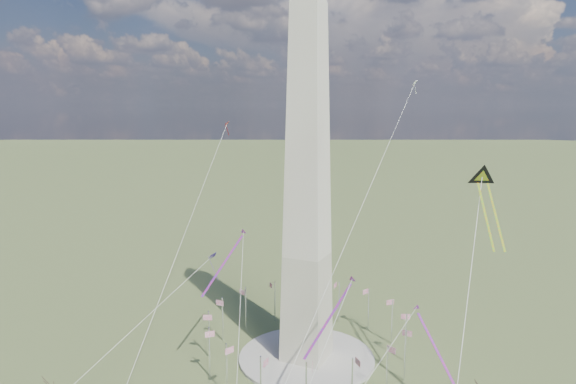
% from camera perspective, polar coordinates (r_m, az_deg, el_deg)
% --- Properties ---
extents(ground, '(2000.00, 2000.00, 0.00)m').
position_cam_1_polar(ground, '(143.72, 2.07, -18.04)').
color(ground, '#425128').
rests_on(ground, ground).
extents(plaza, '(36.00, 36.00, 0.80)m').
position_cam_1_polar(plaza, '(143.53, 2.07, -17.90)').
color(plaza, '#A4A096').
rests_on(plaza, ground).
extents(washington_monument, '(15.56, 15.56, 100.00)m').
position_cam_1_polar(washington_monument, '(128.66, 2.19, 1.23)').
color(washington_monument, beige).
rests_on(washington_monument, plaza).
extents(flagpole_ring, '(54.40, 54.40, 13.00)m').
position_cam_1_polar(flagpole_ring, '(140.49, 2.08, -15.41)').
color(flagpole_ring, white).
rests_on(flagpole_ring, ground).
extents(kite_delta_black, '(10.10, 19.05, 15.54)m').
position_cam_1_polar(kite_delta_black, '(121.76, 20.86, 1.09)').
color(kite_delta_black, black).
rests_on(kite_delta_black, ground).
extents(kite_diamond_purple, '(2.10, 3.04, 8.95)m').
position_cam_1_polar(kite_diamond_purple, '(154.18, -8.35, -7.36)').
color(kite_diamond_purple, navy).
rests_on(kite_diamond_purple, ground).
extents(kite_streamer_left, '(5.46, 18.28, 12.73)m').
position_cam_1_polar(kite_streamer_left, '(113.81, 5.32, -12.66)').
color(kite_streamer_left, red).
rests_on(kite_streamer_left, ground).
extents(kite_streamer_mid, '(2.44, 18.63, 12.78)m').
position_cam_1_polar(kite_streamer_mid, '(131.91, -6.56, -6.94)').
color(kite_streamer_mid, red).
rests_on(kite_streamer_mid, ground).
extents(kite_streamer_right, '(16.17, 18.31, 15.85)m').
position_cam_1_polar(kite_streamer_right, '(124.78, 15.86, -15.80)').
color(kite_streamer_right, red).
rests_on(kite_streamer_right, ground).
extents(kite_small_red, '(1.36, 2.05, 5.04)m').
position_cam_1_polar(kite_small_red, '(179.66, -6.78, 7.41)').
color(kite_small_red, red).
rests_on(kite_small_red, ground).
extents(kite_small_white, '(1.38, 1.98, 4.14)m').
position_cam_1_polar(kite_small_white, '(169.28, 13.93, 11.56)').
color(kite_small_white, white).
rests_on(kite_small_white, ground).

